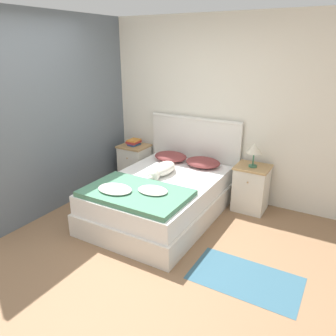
% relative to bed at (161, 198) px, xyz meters
% --- Properties ---
extents(ground_plane, '(16.00, 16.00, 0.00)m').
position_rel_bed_xyz_m(ground_plane, '(0.09, -1.06, -0.25)').
color(ground_plane, '#896647').
extents(wall_back, '(9.00, 0.06, 2.55)m').
position_rel_bed_xyz_m(wall_back, '(0.09, 1.07, 1.02)').
color(wall_back, silver).
rests_on(wall_back, ground_plane).
extents(wall_side_left, '(0.06, 3.10, 2.55)m').
position_rel_bed_xyz_m(wall_side_left, '(-1.39, -0.01, 1.02)').
color(wall_side_left, slate).
rests_on(wall_side_left, ground_plane).
extents(bed, '(1.37, 1.95, 0.52)m').
position_rel_bed_xyz_m(bed, '(0.00, 0.00, 0.00)').
color(bed, silver).
rests_on(bed, ground_plane).
extents(headboard, '(1.45, 0.06, 1.15)m').
position_rel_bed_xyz_m(headboard, '(0.00, 1.00, 0.34)').
color(headboard, silver).
rests_on(headboard, ground_plane).
extents(nightstand_left, '(0.45, 0.41, 0.63)m').
position_rel_bed_xyz_m(nightstand_left, '(-0.97, 0.78, 0.07)').
color(nightstand_left, silver).
rests_on(nightstand_left, ground_plane).
extents(nightstand_right, '(0.45, 0.41, 0.63)m').
position_rel_bed_xyz_m(nightstand_right, '(0.97, 0.78, 0.07)').
color(nightstand_right, silver).
rests_on(nightstand_right, ground_plane).
extents(pillow_left, '(0.50, 0.39, 0.12)m').
position_rel_bed_xyz_m(pillow_left, '(-0.26, 0.73, 0.33)').
color(pillow_left, brown).
rests_on(pillow_left, bed).
extents(pillow_right, '(0.50, 0.39, 0.12)m').
position_rel_bed_xyz_m(pillow_right, '(0.26, 0.73, 0.33)').
color(pillow_right, brown).
rests_on(pillow_right, bed).
extents(quilt, '(1.21, 0.76, 0.11)m').
position_rel_bed_xyz_m(quilt, '(-0.01, -0.55, 0.30)').
color(quilt, '#4C8466').
rests_on(quilt, bed).
extents(dog, '(0.23, 0.65, 0.17)m').
position_rel_bed_xyz_m(dog, '(-0.06, 0.15, 0.34)').
color(dog, silver).
rests_on(dog, bed).
extents(book_stack, '(0.18, 0.23, 0.10)m').
position_rel_bed_xyz_m(book_stack, '(-0.97, 0.78, 0.43)').
color(book_stack, '#285689').
rests_on(book_stack, nightstand_left).
extents(table_lamp, '(0.20, 0.20, 0.32)m').
position_rel_bed_xyz_m(table_lamp, '(0.97, 0.76, 0.63)').
color(table_lamp, '#336B4C').
rests_on(table_lamp, nightstand_right).
extents(rug, '(1.05, 0.60, 0.00)m').
position_rel_bed_xyz_m(rug, '(1.37, -0.67, -0.25)').
color(rug, '#335B70').
rests_on(rug, ground_plane).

